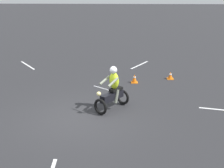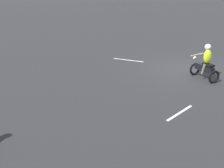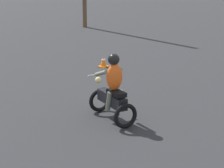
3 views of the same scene
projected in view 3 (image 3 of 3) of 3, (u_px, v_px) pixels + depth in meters
motorcycle_rider_background at (113, 91)px, 10.41m from camera, size 1.20×1.52×1.66m
traffic_cone_mid_center at (103, 62)px, 15.72m from camera, size 0.32×0.32×0.38m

